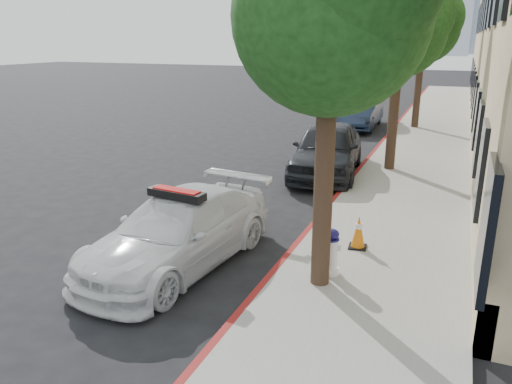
{
  "coord_description": "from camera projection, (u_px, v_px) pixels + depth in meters",
  "views": [
    {
      "loc": [
        4.71,
        -9.18,
        3.97
      ],
      "look_at": [
        1.1,
        -0.34,
        1.0
      ],
      "focal_mm": 35.0,
      "sensor_mm": 36.0,
      "label": 1
    }
  ],
  "objects": [
    {
      "name": "police_car",
      "position": [
        178.0,
        231.0,
        8.93
      ],
      "size": [
        2.31,
        4.61,
        1.43
      ],
      "rotation": [
        0.0,
        0.0,
        -0.12
      ],
      "color": "silver",
      "rests_on": "ground"
    },
    {
      "name": "tree_near",
      "position": [
        333.0,
        14.0,
        6.89
      ],
      "size": [
        2.92,
        2.82,
        5.62
      ],
      "color": "black",
      "rests_on": "sidewalk"
    },
    {
      "name": "fire_hydrant",
      "position": [
        331.0,
        252.0,
        8.32
      ],
      "size": [
        0.33,
        0.31,
        0.8
      ],
      "rotation": [
        0.0,
        0.0,
        0.02
      ],
      "color": "white",
      "rests_on": "sidewalk"
    },
    {
      "name": "parked_car_far",
      "position": [
        360.0,
        111.0,
        22.7
      ],
      "size": [
        1.69,
        4.57,
        1.49
      ],
      "primitive_type": "imported",
      "rotation": [
        0.0,
        0.0,
        0.02
      ],
      "color": "#162239",
      "rests_on": "ground"
    },
    {
      "name": "parked_car_mid",
      "position": [
        327.0,
        149.0,
        14.83
      ],
      "size": [
        2.43,
        4.84,
        1.58
      ],
      "primitive_type": "imported",
      "rotation": [
        0.0,
        0.0,
        0.12
      ],
      "color": "black",
      "rests_on": "ground"
    },
    {
      "name": "sidewalk",
      "position": [
        423.0,
        147.0,
        18.52
      ],
      "size": [
        3.2,
        50.0,
        0.15
      ],
      "primitive_type": "cube",
      "color": "gray",
      "rests_on": "ground"
    },
    {
      "name": "tree_mid",
      "position": [
        401.0,
        30.0,
        14.0
      ],
      "size": [
        2.77,
        2.64,
        5.43
      ],
      "color": "black",
      "rests_on": "sidewalk"
    },
    {
      "name": "ground",
      "position": [
        216.0,
        225.0,
        11.0
      ],
      "size": [
        120.0,
        120.0,
        0.0
      ],
      "primitive_type": "plane",
      "color": "black",
      "rests_on": "ground"
    },
    {
      "name": "traffic_cone",
      "position": [
        358.0,
        232.0,
        9.39
      ],
      "size": [
        0.36,
        0.36,
        0.64
      ],
      "rotation": [
        0.0,
        0.0,
        0.1
      ],
      "color": "black",
      "rests_on": "sidewalk"
    },
    {
      "name": "tree_far",
      "position": [
        425.0,
        27.0,
        21.0
      ],
      "size": [
        3.1,
        3.0,
        5.81
      ],
      "color": "black",
      "rests_on": "sidewalk"
    },
    {
      "name": "curb_strip",
      "position": [
        381.0,
        144.0,
        19.07
      ],
      "size": [
        0.12,
        50.0,
        0.15
      ],
      "primitive_type": "cube",
      "color": "maroon",
      "rests_on": "ground"
    }
  ]
}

